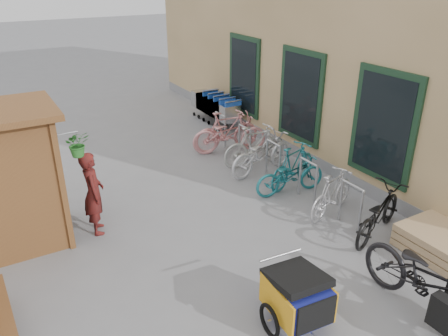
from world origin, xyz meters
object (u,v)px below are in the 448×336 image
child_trailer (297,295)px  bike_3 (293,165)px  pallet_stack (441,242)px  bike_4 (262,153)px  bike_1 (332,193)px  shopping_carts (215,105)px  bike_6 (229,134)px  cargo_bike (432,284)px  bike_2 (290,175)px  bike_5 (255,146)px  bike_7 (227,131)px  bike_0 (378,213)px  person_kiosk (93,193)px

child_trailer → bike_3: bike_3 is taller
bike_3 → pallet_stack: bearing=171.9°
pallet_stack → bike_4: bike_4 is taller
bike_1 → bike_3: size_ratio=0.94×
shopping_carts → bike_6: size_ratio=1.15×
shopping_carts → bike_6: 2.34m
cargo_bike → bike_2: (0.62, 3.84, -0.14)m
shopping_carts → bike_4: size_ratio=1.21×
cargo_bike → bike_5: 5.48m
bike_6 → pallet_stack: bearing=-154.2°
child_trailer → bike_7: bike_7 is taller
bike_1 → bike_6: (-0.12, 3.67, 0.06)m
child_trailer → bike_6: 6.10m
pallet_stack → bike_5: size_ratio=0.72×
shopping_carts → child_trailer: size_ratio=1.48×
bike_0 → cargo_bike: bearing=131.6°
bike_7 → bike_4: bearing=-172.3°
bike_0 → pallet_stack: bearing=-171.5°
bike_0 → bike_6: 4.66m
person_kiosk → pallet_stack: bearing=-117.4°
cargo_bike → bike_4: cargo_bike is taller
cargo_bike → bike_6: 6.46m
bike_0 → bike_6: bearing=-16.5°
bike_6 → bike_5: bearing=-155.4°
pallet_stack → bike_7: 5.79m
bike_1 → bike_3: bike_3 is taller
child_trailer → bike_6: size_ratio=0.78×
pallet_stack → shopping_carts: shopping_carts is taller
shopping_carts → cargo_bike: size_ratio=1.03×
bike_2 → bike_3: bike_3 is taller
bike_6 → bike_3: bearing=-156.5°
child_trailer → bike_2: (2.26, 3.05, -0.07)m
bike_2 → bike_4: (0.08, 1.15, 0.06)m
bike_1 → bike_5: (0.00, 2.67, 0.06)m
shopping_carts → person_kiosk: 6.37m
child_trailer → person_kiosk: 4.00m
bike_0 → bike_5: size_ratio=1.03×
shopping_carts → bike_6: (-0.79, -2.20, -0.08)m
cargo_bike → bike_2: 3.89m
child_trailer → bike_3: 4.18m
pallet_stack → bike_2: size_ratio=0.75×
bike_1 → bike_5: size_ratio=0.89×
bike_7 → cargo_bike: bearing=-178.9°
cargo_bike → bike_2: cargo_bike is taller
person_kiosk → bike_1: size_ratio=1.05×
pallet_stack → bike_0: bearing=118.5°
bike_1 → bike_3: bearing=-22.6°
shopping_carts → bike_4: shopping_carts is taller
shopping_carts → cargo_bike: cargo_bike is taller
bike_3 → bike_7: bearing=-12.7°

